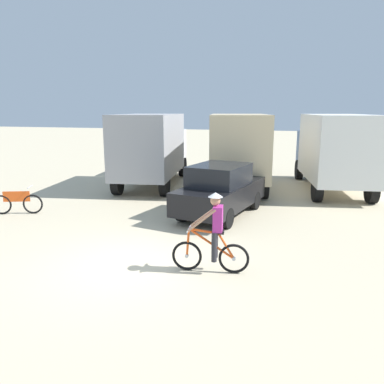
% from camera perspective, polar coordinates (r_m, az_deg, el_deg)
% --- Properties ---
extents(ground_plane, '(120.00, 120.00, 0.00)m').
position_cam_1_polar(ground_plane, '(9.19, -9.40, -10.62)').
color(ground_plane, beige).
extents(box_truck_grey_hauler, '(3.37, 7.03, 3.35)m').
position_cam_1_polar(box_truck_grey_hauler, '(18.09, -5.98, 6.88)').
color(box_truck_grey_hauler, '#9E9EA3').
rests_on(box_truck_grey_hauler, ground).
extents(box_truck_tan_camper, '(3.63, 7.08, 3.35)m').
position_cam_1_polar(box_truck_tan_camper, '(17.68, 6.90, 6.74)').
color(box_truck_tan_camper, '#CCB78E').
rests_on(box_truck_tan_camper, ground).
extents(box_truck_white_box, '(3.36, 7.03, 3.35)m').
position_cam_1_polar(box_truck_white_box, '(17.89, 20.49, 6.12)').
color(box_truck_white_box, white).
rests_on(box_truck_white_box, ground).
extents(sedan_parked, '(2.56, 4.47, 1.76)m').
position_cam_1_polar(sedan_parked, '(12.91, 4.30, 0.30)').
color(sedan_parked, black).
rests_on(sedan_parked, ground).
extents(cyclist_orange_shirt, '(1.72, 0.52, 1.82)m').
position_cam_1_polar(cyclist_orange_shirt, '(8.38, 3.18, -6.57)').
color(cyclist_orange_shirt, black).
rests_on(cyclist_orange_shirt, ground).
extents(bicycle_spare, '(1.63, 0.75, 0.97)m').
position_cam_1_polar(bicycle_spare, '(14.46, -24.76, -1.47)').
color(bicycle_spare, black).
rests_on(bicycle_spare, ground).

